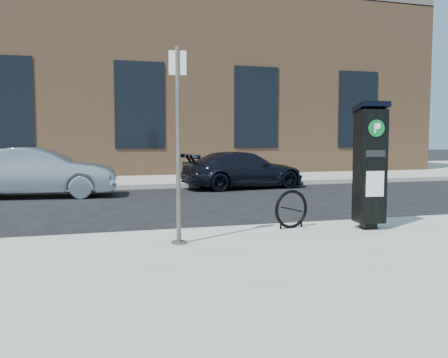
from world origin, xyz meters
name	(u,v)px	position (x,y,z in m)	size (l,w,h in m)	color
ground	(222,236)	(0.00, 0.00, 0.00)	(120.00, 120.00, 0.00)	black
sidewalk_far	(136,174)	(0.00, 14.00, 0.07)	(60.00, 12.00, 0.15)	gray
curb_near	(222,232)	(0.00, -0.02, 0.07)	(60.00, 0.12, 0.16)	#9E9B93
curb_far	(154,186)	(0.00, 8.02, 0.07)	(60.00, 0.12, 0.16)	#9E9B93
building	(128,89)	(0.00, 17.00, 4.15)	(28.00, 10.05, 8.25)	brown
parking_kiosk	(370,164)	(2.28, -0.78, 1.20)	(0.52, 0.47, 2.06)	black
sign_pole	(178,147)	(-0.92, -1.04, 1.49)	(0.24, 0.22, 2.70)	#58514D
bike_rack	(291,209)	(1.08, -0.40, 0.46)	(0.63, 0.18, 0.64)	black
car_silver	(39,172)	(-3.41, 6.63, 0.69)	(1.47, 4.21, 1.39)	gray
car_dark	(244,170)	(2.88, 7.40, 0.61)	(1.70, 4.17, 1.21)	black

